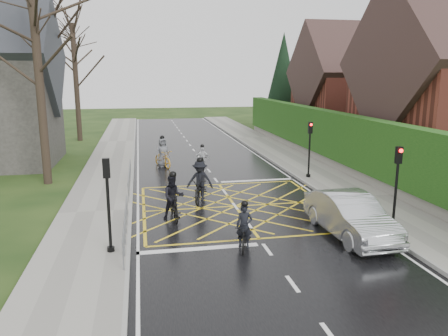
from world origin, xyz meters
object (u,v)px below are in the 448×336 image
object	(u,v)px
cyclist_lead	(163,156)
car	(350,215)
cyclist_rear	(245,233)
cyclist_back	(174,201)
cyclist_front	(202,161)
cyclist_mid	(200,185)

from	to	relation	value
cyclist_lead	car	world-z (taller)	cyclist_lead
cyclist_rear	car	distance (m)	4.03
cyclist_back	cyclist_front	xyz separation A→B (m)	(2.41, 8.59, -0.14)
cyclist_rear	cyclist_lead	distance (m)	13.97
cyclist_rear	cyclist_mid	distance (m)	5.95
car	cyclist_rear	bearing A→B (deg)	-176.57
cyclist_lead	cyclist_mid	bearing A→B (deg)	-103.69
cyclist_rear	cyclist_lead	size ratio (longest dim) A/B	0.82
cyclist_mid	cyclist_front	world-z (taller)	cyclist_mid
cyclist_front	cyclist_rear	bearing A→B (deg)	-86.93
cyclist_back	car	xyz separation A→B (m)	(6.10, -3.12, 0.03)
cyclist_lead	cyclist_rear	bearing A→B (deg)	-104.78
cyclist_back	car	distance (m)	6.85
cyclist_back	cyclist_mid	world-z (taller)	cyclist_mid
cyclist_rear	cyclist_front	bearing A→B (deg)	106.25
cyclist_back	cyclist_lead	distance (m)	10.32
cyclist_back	car	world-z (taller)	cyclist_back
cyclist_mid	car	world-z (taller)	cyclist_mid
cyclist_front	cyclist_lead	distance (m)	2.87
cyclist_rear	cyclist_front	distance (m)	12.11
car	cyclist_front	bearing A→B (deg)	105.36
cyclist_mid	car	bearing A→B (deg)	-31.57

